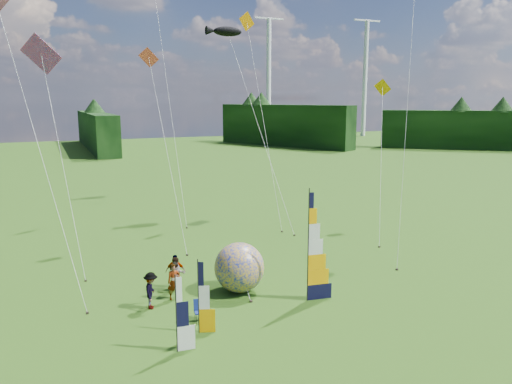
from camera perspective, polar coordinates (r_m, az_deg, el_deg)
name	(u,v)px	position (r m, az deg, el deg)	size (l,w,h in m)	color
ground	(312,326)	(23.28, 6.40, -14.96)	(220.00, 220.00, 0.00)	#366018
treeline_ring	(314,240)	(21.86, 6.62, -5.46)	(210.00, 210.00, 8.00)	#224818
turbine_left	(365,79)	(139.00, 12.34, 12.46)	(8.00, 1.20, 30.00)	silver
turbine_right	(269,79)	(132.47, 1.45, 12.80)	(8.00, 1.20, 30.00)	silver
feather_banner_main	(308,248)	(24.93, 5.98, -6.34)	(1.49, 0.10, 5.56)	black
side_banner_left	(198,298)	(22.03, -6.60, -11.92)	(0.91, 0.10, 3.22)	#FFA300
side_banner_far	(176,315)	(20.63, -9.10, -13.72)	(0.94, 0.10, 3.15)	white
bol_inflatable	(239,267)	(26.45, -1.92, -8.61)	(2.63, 2.63, 2.63)	#0C209F
spectator_a	(174,282)	(25.91, -9.37, -10.08)	(0.68, 0.44, 1.86)	#66594C
spectator_b	(177,275)	(26.87, -9.05, -9.30)	(0.91, 0.45, 1.86)	#66594C
spectator_c	(151,291)	(25.05, -11.91, -10.96)	(1.17, 0.43, 1.81)	#66594C
spectator_d	(176,271)	(27.46, -9.17, -8.92)	(1.06, 0.43, 1.81)	#66594C
camp_chair	(200,311)	(23.59, -6.41, -13.31)	(0.56, 0.56, 0.96)	navy
kite_whale	(258,114)	(41.56, 0.18, 8.95)	(3.54, 15.95, 17.61)	black
kite_rainbow_delta	(61,145)	(31.15, -21.39, 5.02)	(5.42, 10.16, 14.76)	#FF1115
kite_parafoil	(407,102)	(33.81, 16.92, 9.80)	(9.45, 10.30, 19.61)	red
small_kite_red	(167,143)	(34.72, -10.18, 5.58)	(2.98, 9.27, 14.14)	#E44A32
small_kite_orange	(263,113)	(40.58, 0.86, 9.05)	(3.11, 10.66, 17.81)	orange
small_kite_yellow	(381,152)	(38.71, 14.15, 4.43)	(7.80, 9.90, 12.11)	#F6A100
small_kite_pink	(39,139)	(26.51, -23.58, 5.61)	(5.37, 8.25, 16.23)	#C84F74
small_kite_green	(169,90)	(43.37, -9.95, 11.42)	(2.84, 12.83, 21.47)	green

